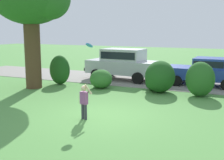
# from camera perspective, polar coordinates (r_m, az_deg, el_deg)

# --- Properties ---
(ground_plane) EXTENTS (80.00, 80.00, 0.00)m
(ground_plane) POSITION_cam_1_polar(r_m,az_deg,el_deg) (11.07, -2.11, -6.74)
(ground_plane) COLOR #518E42
(driveway_strip) EXTENTS (28.00, 4.40, 0.02)m
(driveway_strip) POSITION_cam_1_polar(r_m,az_deg,el_deg) (17.97, 8.79, -0.37)
(driveway_strip) COLOR gray
(driveway_strip) RESTS_ON ground
(shrub_near_tree) EXTENTS (1.19, 1.02, 1.65)m
(shrub_near_tree) POSITION_cam_1_polar(r_m,az_deg,el_deg) (17.25, -9.95, 1.92)
(shrub_near_tree) COLOR #1E511C
(shrub_near_tree) RESTS_ON ground
(shrub_centre_left) EXTENTS (1.19, 1.24, 1.00)m
(shrub_centre_left) POSITION_cam_1_polar(r_m,az_deg,el_deg) (15.92, -2.11, 0.22)
(shrub_centre_left) COLOR #33702B
(shrub_centre_left) RESTS_ON ground
(shrub_centre) EXTENTS (1.56, 1.72, 1.58)m
(shrub_centre) POSITION_cam_1_polar(r_m,az_deg,el_deg) (15.08, 9.00, 0.47)
(shrub_centre) COLOR #1E511C
(shrub_centre) RESTS_ON ground
(shrub_centre_right) EXTENTS (1.35, 1.21, 1.63)m
(shrub_centre_right) POSITION_cam_1_polar(r_m,az_deg,el_deg) (14.52, 16.49, 0.15)
(shrub_centre_right) COLOR #286023
(shrub_centre_right) RESTS_ON ground
(parked_sedan) EXTENTS (4.44, 2.18, 1.56)m
(parked_sedan) POSITION_cam_1_polar(r_m,az_deg,el_deg) (17.39, 17.51, 1.74)
(parked_sedan) COLOR #28429E
(parked_sedan) RESTS_ON ground
(parked_suv) EXTENTS (4.81, 2.33, 1.92)m
(parked_suv) POSITION_cam_1_polar(r_m,az_deg,el_deg) (18.47, 2.17, 3.36)
(parked_suv) COLOR silver
(parked_suv) RESTS_ON ground
(child_thrower) EXTENTS (0.47, 0.23, 1.29)m
(child_thrower) POSITION_cam_1_polar(r_m,az_deg,el_deg) (10.45, -5.37, -3.71)
(child_thrower) COLOR #383842
(child_thrower) RESTS_ON ground
(frisbee) EXTENTS (0.31, 0.25, 0.23)m
(frisbee) POSITION_cam_1_polar(r_m,az_deg,el_deg) (11.16, -4.37, 6.63)
(frisbee) COLOR #337FDB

